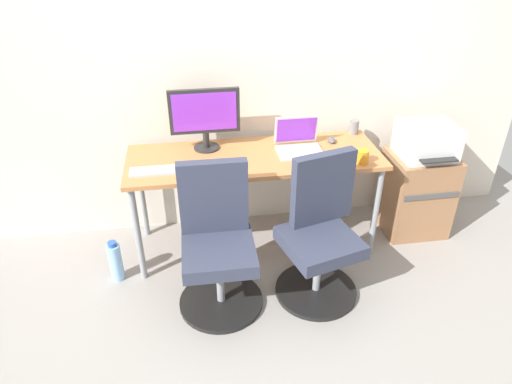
{
  "coord_description": "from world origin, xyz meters",
  "views": [
    {
      "loc": [
        -0.44,
        -2.8,
        2.17
      ],
      "look_at": [
        0.0,
        -0.05,
        0.49
      ],
      "focal_mm": 32.26,
      "sensor_mm": 36.0,
      "label": 1
    }
  ],
  "objects": [
    {
      "name": "coffee_mug",
      "position": [
        0.69,
        -0.22,
        0.8
      ],
      "size": [
        0.08,
        0.08,
        0.09
      ],
      "primitive_type": "cylinder",
      "color": "orange",
      "rests_on": "desk"
    },
    {
      "name": "mouse_by_laptop",
      "position": [
        0.7,
        -0.1,
        0.77
      ],
      "size": [
        0.06,
        0.1,
        0.03
      ],
      "primitive_type": "ellipsoid",
      "color": "#515156",
      "rests_on": "desk"
    },
    {
      "name": "keyboard_by_monitor",
      "position": [
        -0.29,
        -0.23,
        0.76
      ],
      "size": [
        0.34,
        0.12,
        0.02
      ],
      "primitive_type": "cube",
      "color": "silver",
      "rests_on": "desk"
    },
    {
      "name": "side_cabinet",
      "position": [
        1.26,
        0.01,
        0.32
      ],
      "size": [
        0.46,
        0.42,
        0.65
      ],
      "color": "#996B47",
      "rests_on": "ground"
    },
    {
      "name": "water_bottle_on_floor",
      "position": [
        -1.0,
        -0.24,
        0.15
      ],
      "size": [
        0.09,
        0.09,
        0.31
      ],
      "color": "#8CBFF2",
      "rests_on": "ground"
    },
    {
      "name": "mouse_by_monitor",
      "position": [
        0.58,
        0.13,
        0.77
      ],
      "size": [
        0.06,
        0.1,
        0.03
      ],
      "primitive_type": "ellipsoid",
      "color": "#515156",
      "rests_on": "desk"
    },
    {
      "name": "office_chair_left",
      "position": [
        -0.32,
        -0.53,
        0.42
      ],
      "size": [
        0.54,
        0.54,
        0.94
      ],
      "color": "black",
      "rests_on": "ground"
    },
    {
      "name": "pen_cup",
      "position": [
        0.79,
        0.25,
        0.81
      ],
      "size": [
        0.07,
        0.07,
        0.1
      ],
      "primitive_type": "cylinder",
      "color": "slate",
      "rests_on": "desk"
    },
    {
      "name": "open_laptop",
      "position": [
        0.31,
        0.04,
        0.81
      ],
      "size": [
        0.31,
        0.26,
        0.23
      ],
      "color": "silver",
      "rests_on": "desk"
    },
    {
      "name": "back_wall",
      "position": [
        0.0,
        0.39,
        1.3
      ],
      "size": [
        4.4,
        0.04,
        2.6
      ],
      "primitive_type": "cube",
      "color": "silver",
      "rests_on": "ground"
    },
    {
      "name": "ground_plane",
      "position": [
        0.0,
        0.0,
        0.0
      ],
      "size": [
        5.28,
        5.28,
        0.0
      ],
      "primitive_type": "plane",
      "color": "gray"
    },
    {
      "name": "office_chair_right",
      "position": [
        0.33,
        -0.53,
        0.42
      ],
      "size": [
        0.54,
        0.54,
        0.94
      ],
      "color": "black",
      "rests_on": "ground"
    },
    {
      "name": "keyboard_by_laptop",
      "position": [
        -0.66,
        -0.14,
        0.76
      ],
      "size": [
        0.34,
        0.12,
        0.02
      ],
      "primitive_type": "cube",
      "color": "#B7B7B7",
      "rests_on": "desk"
    },
    {
      "name": "desk",
      "position": [
        0.0,
        0.0,
        0.68
      ],
      "size": [
        1.75,
        0.61,
        0.75
      ],
      "color": "#B77542",
      "rests_on": "ground"
    },
    {
      "name": "printer",
      "position": [
        1.26,
        0.01,
        0.77
      ],
      "size": [
        0.38,
        0.4,
        0.24
      ],
      "color": "silver",
      "rests_on": "side_cabinet"
    },
    {
      "name": "desktop_monitor",
      "position": [
        -0.32,
        0.17,
        1.0
      ],
      "size": [
        0.48,
        0.18,
        0.43
      ],
      "color": "#262626",
      "rests_on": "desk"
    }
  ]
}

